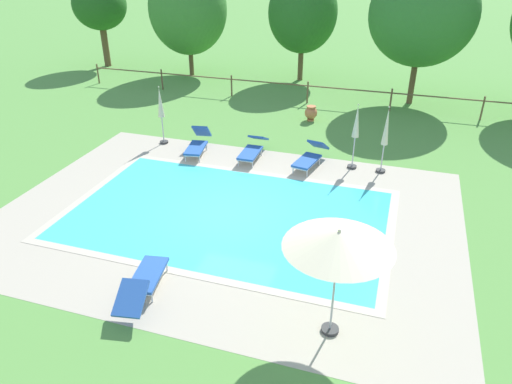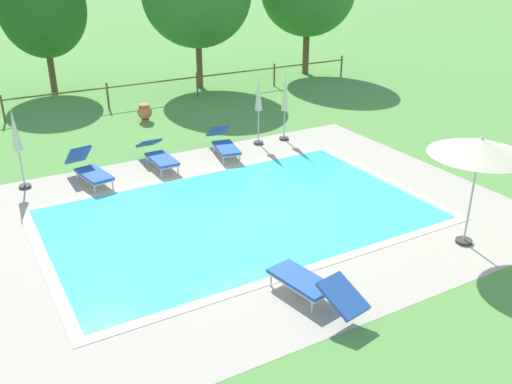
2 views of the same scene
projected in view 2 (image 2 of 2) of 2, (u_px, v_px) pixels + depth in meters
The scene contains 15 objects.
ground_plane at pixel (240, 214), 13.46m from camera, with size 160.00×160.00×0.00m, color #599342.
pool_deck_paving at pixel (240, 214), 13.45m from camera, with size 13.04×9.66×0.01m, color #B2A893.
swimming_pool_water at pixel (240, 214), 13.45m from camera, with size 8.88×5.50×0.01m, color #42CCD6.
pool_coping_rim at pixel (240, 214), 13.45m from camera, with size 9.36×5.98×0.01m.
sun_lounger_north_near_steps at pixel (224, 143), 17.17m from camera, with size 0.98×2.10×0.81m.
sun_lounger_north_mid at pixel (312, 285), 10.06m from camera, with size 0.96×2.15×0.71m.
sun_lounger_north_far at pixel (89, 169), 15.16m from camera, with size 0.92×2.01×0.91m.
sun_lounger_north_end at pixel (158, 155), 16.27m from camera, with size 0.63×2.08×0.71m.
patio_umbrella_open_foreground at pixel (480, 147), 11.27m from camera, with size 2.08×2.08×2.46m.
patio_umbrella_closed_row_west at pixel (285, 98), 18.04m from camera, with size 0.32×0.32×2.32m.
patio_umbrella_closed_row_mid_west at pixel (16, 137), 14.34m from camera, with size 0.32×0.32×2.25m.
patio_umbrella_closed_row_centre at pixel (258, 100), 17.60m from camera, with size 0.32×0.32×2.30m.
terracotta_urn_near_fence at pixel (145, 112), 20.40m from camera, with size 0.54×0.54×0.65m.
perimeter_fence at pixel (107, 91), 21.83m from camera, with size 23.33×0.08×1.05m.
tree_east_mid at pixel (42, 8), 23.28m from camera, with size 3.65×3.65×5.65m.
Camera 2 is at (-5.64, -10.66, 6.01)m, focal length 38.77 mm.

